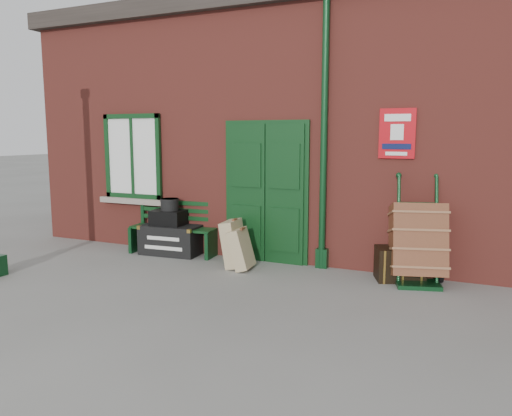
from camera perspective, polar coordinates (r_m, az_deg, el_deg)
The scene contains 10 objects.
ground at distance 6.75m, azimuth -1.45°, elevation -9.15°, with size 80.00×80.00×0.00m, color gray.
station_building at distance 9.71m, azimuth 7.60°, elevation 9.05°, with size 10.30×4.30×4.36m.
bench at distance 8.70m, azimuth -9.25°, elevation -2.10°, with size 1.54×0.60×0.93m.
houdini_trunk at distance 8.70m, azimuth -9.63°, elevation -3.56°, with size 1.01×0.56×0.51m, color black.
strongbox at distance 8.66m, azimuth -9.97°, elevation -1.08°, with size 0.56×0.40×0.25m, color black.
hatbox at distance 8.61m, azimuth -9.84°, elevation 0.40°, with size 0.30×0.30×0.20m, color black.
suitcase_back at distance 7.75m, azimuth -2.57°, elevation -4.05°, with size 0.20×0.51×0.71m, color tan.
suitcase_front at distance 7.60m, azimuth -1.69°, elevation -4.68°, with size 0.18×0.46×0.61m, color tan.
porter_trolley at distance 7.21m, azimuth 17.96°, elevation -3.74°, with size 0.90×0.94×1.48m.
dark_trunk at distance 7.34m, azimuth 16.10°, elevation -6.16°, with size 0.65×0.42×0.47m, color black.
Camera 1 is at (2.81, -5.80, 2.03)m, focal length 35.00 mm.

